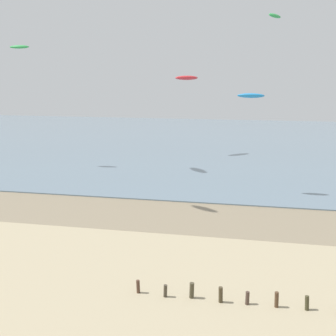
{
  "coord_description": "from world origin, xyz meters",
  "views": [
    {
      "loc": [
        6.49,
        -6.37,
        10.14
      ],
      "look_at": [
        2.61,
        12.37,
        6.1
      ],
      "focal_mm": 46.46,
      "sensor_mm": 36.0,
      "label": 1
    }
  ],
  "objects_px": {
    "kite_aloft_3": "(187,78)",
    "kite_aloft_8": "(19,47)",
    "kite_aloft_5": "(275,16)",
    "kite_aloft_0": "(251,96)"
  },
  "relations": [
    {
      "from": "kite_aloft_0",
      "to": "kite_aloft_5",
      "type": "relative_size",
      "value": 0.97
    },
    {
      "from": "kite_aloft_3",
      "to": "kite_aloft_8",
      "type": "distance_m",
      "value": 20.28
    },
    {
      "from": "kite_aloft_3",
      "to": "kite_aloft_8",
      "type": "bearing_deg",
      "value": -8.86
    },
    {
      "from": "kite_aloft_5",
      "to": "kite_aloft_8",
      "type": "distance_m",
      "value": 27.26
    },
    {
      "from": "kite_aloft_8",
      "to": "kite_aloft_0",
      "type": "bearing_deg",
      "value": 162.96
    },
    {
      "from": "kite_aloft_0",
      "to": "kite_aloft_5",
      "type": "height_order",
      "value": "kite_aloft_5"
    },
    {
      "from": "kite_aloft_0",
      "to": "kite_aloft_8",
      "type": "bearing_deg",
      "value": 165.68
    },
    {
      "from": "kite_aloft_3",
      "to": "kite_aloft_8",
      "type": "xyz_separation_m",
      "value": [
        -16.54,
        -11.25,
        3.31
      ]
    },
    {
      "from": "kite_aloft_0",
      "to": "kite_aloft_3",
      "type": "relative_size",
      "value": 0.67
    },
    {
      "from": "kite_aloft_3",
      "to": "kite_aloft_8",
      "type": "relative_size",
      "value": 1.5
    }
  ]
}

